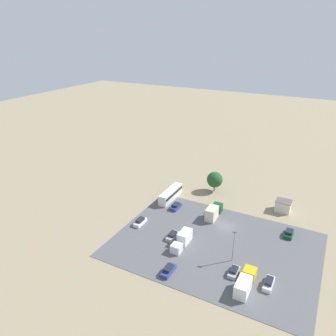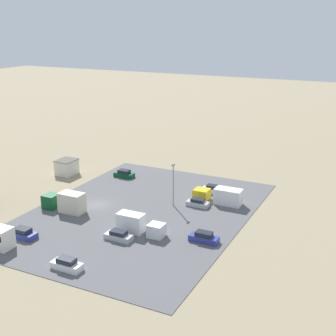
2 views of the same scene
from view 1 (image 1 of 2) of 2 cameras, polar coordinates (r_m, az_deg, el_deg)
name	(u,v)px [view 1 (image 1 of 2)]	position (r m, az deg, el deg)	size (l,w,h in m)	color
ground_plane	(226,227)	(90.14, 10.12, -10.14)	(400.00, 400.00, 0.00)	gray
parking_lot_surface	(215,245)	(83.17, 8.14, -13.12)	(48.44, 35.55, 0.08)	#565659
shed_building	(283,206)	(101.03, 19.42, -6.23)	(4.40, 3.80, 3.26)	silver
bus	(171,194)	(101.51, 0.47, -4.54)	(2.63, 11.39, 3.19)	silver
parked_car_0	(168,270)	(74.14, 0.07, -17.36)	(1.76, 4.50, 1.60)	navy
parked_car_1	(289,233)	(90.63, 20.33, -10.62)	(1.93, 4.26, 1.58)	#0C4723
parked_car_2	(234,271)	(75.29, 11.41, -17.25)	(1.74, 4.09, 1.41)	#ADB2B7
parked_car_3	(269,283)	(74.13, 17.15, -18.62)	(1.71, 4.53, 1.61)	silver
parked_car_4	(176,206)	(96.94, 1.37, -6.69)	(1.99, 4.39, 1.57)	navy
parked_car_5	(140,222)	(89.98, -4.86, -9.31)	(1.80, 4.39, 1.66)	silver
parked_car_6	(173,236)	(84.43, 0.81, -11.70)	(1.85, 4.36, 1.47)	#ADB2B7
parked_truck_0	(182,240)	(81.72, 2.54, -12.40)	(2.33, 7.91, 2.97)	silver
parked_truck_1	(245,283)	(71.93, 13.25, -18.92)	(2.59, 9.00, 2.92)	gold
parked_truck_2	(213,212)	(93.17, 7.91, -7.58)	(2.57, 8.00, 3.52)	#0C4723
tree_near_shed	(215,180)	(106.63, 8.15, -2.02)	(5.11, 5.11, 6.61)	brown
light_pole_lot_centre	(233,245)	(76.47, 11.33, -13.00)	(0.90, 0.28, 7.75)	gray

